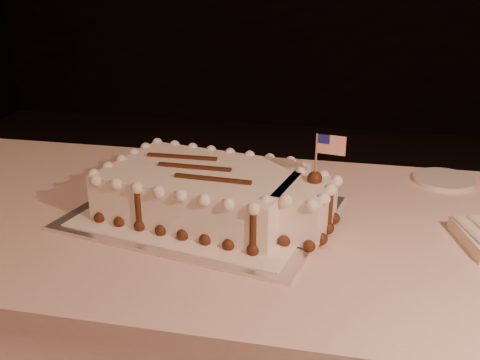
# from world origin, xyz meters

# --- Properties ---
(cake_board) EXTENTS (0.59, 0.49, 0.01)m
(cake_board) POSITION_xyz_m (-0.23, 0.60, 0.75)
(cake_board) COLOR silver
(cake_board) RESTS_ON banquet_table
(doily) EXTENTS (0.53, 0.44, 0.00)m
(doily) POSITION_xyz_m (-0.23, 0.60, 0.76)
(doily) COLOR white
(doily) RESTS_ON cake_board
(sheet_cake) EXTENTS (0.51, 0.35, 0.20)m
(sheet_cake) POSITION_xyz_m (-0.20, 0.59, 0.81)
(sheet_cake) COLOR white
(sheet_cake) RESTS_ON doily
(side_plate) EXTENTS (0.15, 0.15, 0.01)m
(side_plate) POSITION_xyz_m (0.30, 0.90, 0.76)
(side_plate) COLOR silver
(side_plate) RESTS_ON banquet_table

